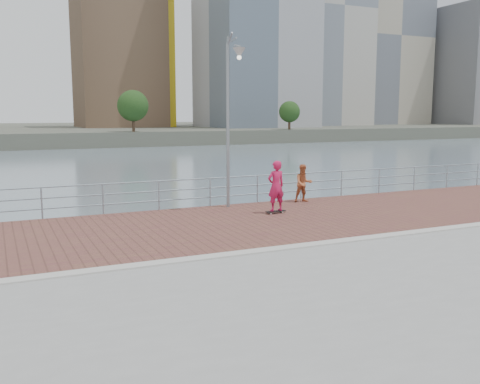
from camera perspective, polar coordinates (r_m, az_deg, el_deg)
name	(u,v)px	position (r m, az deg, el deg)	size (l,w,h in m)	color
water	(271,323)	(14.84, 3.34, -13.77)	(400.00, 400.00, 0.00)	slate
seawall	(401,367)	(10.67, 16.76, -17.48)	(40.00, 24.00, 2.00)	gray
brick_lane	(219,225)	(17.37, -2.22, -3.51)	(40.00, 6.80, 0.02)	brown
curb	(272,250)	(14.20, 3.41, -6.16)	(40.00, 0.40, 0.06)	#B7B5AD
far_shore	(23,132)	(134.83, -22.14, 5.96)	(320.00, 95.00, 2.50)	#4C5142
guardrail	(185,190)	(20.39, -5.90, 0.18)	(39.06, 0.06, 1.13)	#8C9EA8
street_lamp	(233,91)	(19.88, -0.79, 10.73)	(0.45, 1.31, 6.20)	gray
skateboard	(276,211)	(19.29, 3.83, -2.08)	(0.78, 0.23, 0.09)	black
skateboarder	(276,186)	(19.15, 3.86, 0.64)	(0.66, 0.44, 1.82)	#C81A4E
bystander	(303,183)	(21.77, 6.78, 0.93)	(0.74, 0.58, 1.53)	#C06438
skyline	(168,18)	(123.67, -7.65, 17.87)	(233.00, 41.00, 64.54)	#ADA38E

